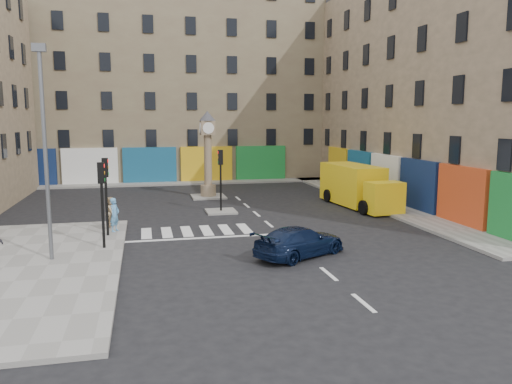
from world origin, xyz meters
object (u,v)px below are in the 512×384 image
object	(u,v)px
yellow_van	(357,186)
traffic_light_island	(221,170)
clock_pillar	(208,149)
traffic_light_left_near	(102,191)
navy_sedan	(300,242)
pedestrian_tan	(111,212)
lamp_post	(45,142)
pedestrian_blue	(115,215)
traffic_light_left_far	(106,184)

from	to	relation	value
yellow_van	traffic_light_island	bearing A→B (deg)	176.35
clock_pillar	traffic_light_left_near	bearing A→B (deg)	-114.55
traffic_light_left_near	navy_sedan	distance (m)	8.66
traffic_light_island	pedestrian_tan	distance (m)	7.33
lamp_post	pedestrian_blue	size ratio (longest dim) A/B	4.97
traffic_light_island	pedestrian_blue	bearing A→B (deg)	-142.48
clock_pillar	navy_sedan	distance (m)	16.79
clock_pillar	traffic_light_left_far	bearing A→B (deg)	-118.94
navy_sedan	traffic_light_left_far	bearing A→B (deg)	28.61
traffic_light_left_near	traffic_light_left_far	size ratio (longest dim) A/B	1.00
pedestrian_blue	pedestrian_tan	distance (m)	1.14
clock_pillar	navy_sedan	xyz separation A→B (m)	(1.70, -16.45, -2.92)
traffic_light_island	navy_sedan	bearing A→B (deg)	-80.76
traffic_light_left_far	pedestrian_tan	size ratio (longest dim) A/B	2.38
traffic_light_island	yellow_van	world-z (taller)	traffic_light_island
traffic_light_left_far	clock_pillar	distance (m)	13.05
pedestrian_tan	pedestrian_blue	bearing A→B (deg)	-150.46
lamp_post	pedestrian_tan	xyz separation A→B (m)	(1.98, 5.71, -3.87)
traffic_light_island	pedestrian_tan	size ratio (longest dim) A/B	2.38
traffic_light_island	clock_pillar	bearing A→B (deg)	90.00
clock_pillar	pedestrian_tan	world-z (taller)	clock_pillar
lamp_post	traffic_light_left_near	bearing A→B (deg)	36.38
traffic_light_left_near	pedestrian_tan	bearing A→B (deg)	88.99
pedestrian_tan	navy_sedan	bearing A→B (deg)	-113.12
traffic_light_left_near	pedestrian_blue	world-z (taller)	traffic_light_left_near
traffic_light_left_far	traffic_light_left_near	bearing A→B (deg)	-90.00
lamp_post	pedestrian_blue	bearing A→B (deg)	64.41
traffic_light_left_near	clock_pillar	world-z (taller)	clock_pillar
traffic_light_left_near	pedestrian_blue	bearing A→B (deg)	84.63
traffic_light_left_near	lamp_post	size ratio (longest dim) A/B	0.45
yellow_van	clock_pillar	bearing A→B (deg)	142.35
clock_pillar	navy_sedan	bearing A→B (deg)	-84.10
traffic_light_left_near	yellow_van	world-z (taller)	traffic_light_left_near
traffic_light_left_far	navy_sedan	xyz separation A→B (m)	(8.00, -5.05, -2.00)
clock_pillar	pedestrian_tan	xyz separation A→B (m)	(-6.22, -9.49, -2.62)
yellow_van	lamp_post	bearing A→B (deg)	-156.20
traffic_light_island	yellow_van	distance (m)	9.10
clock_pillar	yellow_van	size ratio (longest dim) A/B	0.82
traffic_light_left_far	pedestrian_blue	size ratio (longest dim) A/B	2.22
traffic_light_island	pedestrian_tan	bearing A→B (deg)	-150.69
traffic_light_left_near	traffic_light_island	size ratio (longest dim) A/B	1.00
traffic_light_left_near	traffic_light_left_far	xyz separation A→B (m)	(0.00, 2.40, 0.00)
traffic_light_left_far	clock_pillar	bearing A→B (deg)	61.06
lamp_post	yellow_van	size ratio (longest dim) A/B	1.12
navy_sedan	pedestrian_blue	bearing A→B (deg)	23.69
pedestrian_blue	pedestrian_tan	xyz separation A→B (m)	(-0.22, 1.11, -0.06)
traffic_light_left_near	pedestrian_blue	xyz separation A→B (m)	(0.30, 3.19, -1.64)
lamp_post	clock_pillar	distance (m)	17.31
clock_pillar	pedestrian_tan	size ratio (longest dim) A/B	3.93
yellow_van	traffic_light_left_near	bearing A→B (deg)	-157.26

